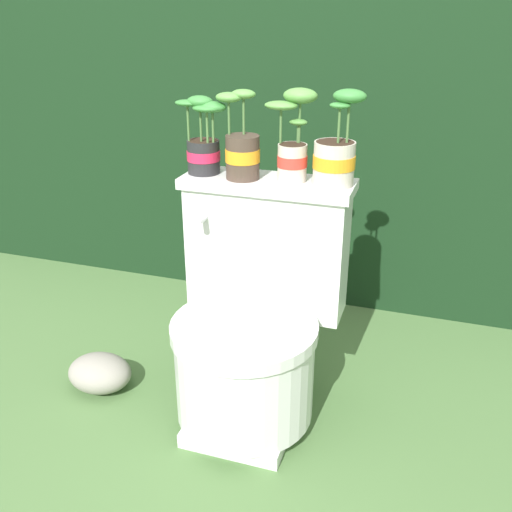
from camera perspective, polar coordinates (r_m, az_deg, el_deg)
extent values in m
plane|color=#4C703D|center=(1.83, -2.51, -15.83)|extent=(12.00, 12.00, 0.00)
cube|color=black|center=(2.61, 6.56, 12.09)|extent=(3.22, 0.75, 1.27)
cube|color=silver|center=(1.80, -1.11, -15.70)|extent=(0.30, 0.33, 0.04)
cylinder|color=silver|center=(1.70, -1.15, -11.67)|extent=(0.40, 0.40, 0.27)
cylinder|color=silver|center=(1.62, -1.20, -7.31)|extent=(0.42, 0.42, 0.04)
cube|color=silver|center=(1.73, 1.11, 0.64)|extent=(0.48, 0.15, 0.38)
cube|color=silver|center=(1.66, 1.17, 7.22)|extent=(0.50, 0.18, 0.03)
cylinder|color=silver|center=(1.65, -5.50, 3.66)|extent=(0.02, 0.05, 0.02)
cylinder|color=#262628|center=(1.71, -5.26, 9.85)|extent=(0.10, 0.10, 0.10)
cylinder|color=#D1234C|center=(1.71, -5.27, 10.01)|extent=(0.10, 0.10, 0.03)
cylinder|color=#332319|center=(1.70, -5.32, 11.25)|extent=(0.09, 0.09, 0.01)
cylinder|color=#4C753D|center=(1.66, -4.90, 12.74)|extent=(0.01, 0.01, 0.09)
ellipsoid|color=#387F38|center=(1.65, -4.97, 14.51)|extent=(0.08, 0.06, 0.02)
cylinder|color=#4C753D|center=(1.66, -4.33, 12.78)|extent=(0.01, 0.01, 0.09)
ellipsoid|color=#387F38|center=(1.65, -4.39, 14.65)|extent=(0.08, 0.06, 0.03)
cylinder|color=#4C753D|center=(1.69, -6.80, 13.06)|extent=(0.01, 0.01, 0.10)
ellipsoid|color=#387F38|center=(1.68, -6.90, 14.96)|extent=(0.07, 0.05, 0.02)
cylinder|color=#4C753D|center=(1.67, -5.55, 13.05)|extent=(0.01, 0.01, 0.10)
ellipsoid|color=#387F38|center=(1.66, -5.64, 15.12)|extent=(0.08, 0.05, 0.03)
cylinder|color=#47382D|center=(1.64, -1.34, 9.84)|extent=(0.10, 0.10, 0.12)
cylinder|color=orange|center=(1.64, -1.35, 10.05)|extent=(0.10, 0.10, 0.04)
cylinder|color=#332319|center=(1.63, -1.36, 11.75)|extent=(0.09, 0.09, 0.01)
cylinder|color=#4C753D|center=(1.64, -2.72, 13.66)|extent=(0.01, 0.01, 0.09)
ellipsoid|color=#569342|center=(1.63, -2.76, 15.57)|extent=(0.07, 0.05, 0.03)
cylinder|color=#4C753D|center=(1.63, -1.24, 13.84)|extent=(0.01, 0.01, 0.10)
ellipsoid|color=#569342|center=(1.62, -1.26, 15.90)|extent=(0.07, 0.05, 0.03)
cylinder|color=beige|center=(1.63, 3.64, 9.29)|extent=(0.08, 0.08, 0.10)
cylinder|color=red|center=(1.62, 3.64, 9.47)|extent=(0.08, 0.08, 0.03)
cylinder|color=#332319|center=(1.61, 3.68, 10.89)|extent=(0.08, 0.08, 0.01)
cylinder|color=#4C753D|center=(1.61, 2.49, 12.88)|extent=(0.01, 0.01, 0.10)
ellipsoid|color=#569342|center=(1.60, 2.53, 14.81)|extent=(0.09, 0.07, 0.02)
cylinder|color=#4C753D|center=(1.63, 4.22, 12.14)|extent=(0.01, 0.01, 0.05)
ellipsoid|color=#569342|center=(1.62, 4.26, 13.21)|extent=(0.05, 0.04, 0.02)
cylinder|color=#4C753D|center=(1.62, 4.38, 13.23)|extent=(0.01, 0.01, 0.12)
ellipsoid|color=#569342|center=(1.61, 4.46, 15.69)|extent=(0.10, 0.07, 0.04)
cylinder|color=beige|center=(1.60, 7.80, 9.13)|extent=(0.11, 0.11, 0.12)
cylinder|color=orange|center=(1.59, 7.81, 9.34)|extent=(0.12, 0.12, 0.04)
cylinder|color=#332319|center=(1.58, 7.91, 11.03)|extent=(0.10, 0.10, 0.01)
cylinder|color=#4C753D|center=(1.56, 8.30, 12.80)|extent=(0.01, 0.01, 0.09)
ellipsoid|color=#387F38|center=(1.55, 8.42, 14.67)|extent=(0.06, 0.04, 0.02)
cylinder|color=#4C753D|center=(1.57, 9.20, 13.11)|extent=(0.01, 0.01, 0.11)
ellipsoid|color=#387F38|center=(1.56, 9.36, 15.50)|extent=(0.09, 0.06, 0.04)
ellipsoid|color=gray|center=(1.98, -15.34, -11.20)|extent=(0.21, 0.17, 0.12)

